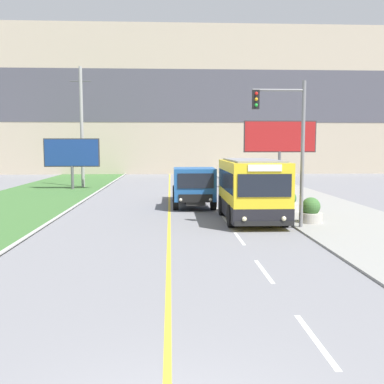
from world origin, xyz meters
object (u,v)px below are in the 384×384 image
(dump_truck, at_px, (194,187))
(planter_round_second, at_px, (289,202))
(billboard_large, at_px, (280,138))
(city_bus, at_px, (252,190))
(utility_pole_far, at_px, (82,127))
(billboard_small, at_px, (72,154))
(planter_round_near, at_px, (311,212))
(traffic_light_mast, at_px, (289,136))

(dump_truck, height_order, planter_round_second, dump_truck)
(dump_truck, bearing_deg, billboard_large, 54.45)
(city_bus, xyz_separation_m, billboard_large, (5.23, 15.94, 2.73))
(billboard_large, bearing_deg, utility_pole_far, 172.48)
(billboard_small, bearing_deg, planter_round_near, -49.98)
(city_bus, relative_size, utility_pole_far, 0.57)
(planter_round_near, height_order, planter_round_second, planter_round_near)
(billboard_large, distance_m, planter_round_near, 17.55)
(city_bus, relative_size, planter_round_near, 5.05)
(billboard_small, bearing_deg, city_bus, -53.67)
(utility_pole_far, xyz_separation_m, planter_round_second, (14.00, -15.53, -4.64))
(dump_truck, xyz_separation_m, billboard_large, (7.76, 10.86, 3.02))
(billboard_large, bearing_deg, city_bus, -108.17)
(dump_truck, relative_size, traffic_light_mast, 1.07)
(traffic_light_mast, height_order, billboard_small, traffic_light_mast)
(city_bus, relative_size, traffic_light_mast, 0.93)
(traffic_light_mast, relative_size, billboard_small, 1.40)
(city_bus, xyz_separation_m, planter_round_near, (2.57, -1.03, -0.91))
(traffic_light_mast, xyz_separation_m, billboard_large, (4.06, 18.07, 0.21))
(utility_pole_far, bearing_deg, city_bus, -57.68)
(billboard_small, relative_size, planter_round_second, 4.15)
(utility_pole_far, distance_m, billboard_large, 16.88)
(dump_truck, height_order, traffic_light_mast, traffic_light_mast)
(city_bus, distance_m, planter_round_second, 3.75)
(utility_pole_far, xyz_separation_m, planter_round_near, (14.04, -19.17, -4.61))
(traffic_light_mast, relative_size, billboard_large, 1.05)
(city_bus, distance_m, billboard_large, 16.99)
(traffic_light_mast, relative_size, planter_round_second, 5.81)
(utility_pole_far, relative_size, billboard_large, 1.70)
(planter_round_near, xyz_separation_m, planter_round_second, (-0.04, 3.64, -0.03))
(billboard_large, bearing_deg, traffic_light_mast, -102.68)
(city_bus, xyz_separation_m, planter_round_second, (2.52, 2.61, -0.94))
(dump_truck, xyz_separation_m, traffic_light_mast, (3.69, -7.21, 2.81))
(dump_truck, distance_m, planter_round_second, 5.66)
(billboard_large, relative_size, billboard_small, 1.33)
(traffic_light_mast, distance_m, billboard_small, 22.68)
(traffic_light_mast, distance_m, planter_round_near, 3.86)
(traffic_light_mast, height_order, planter_round_second, traffic_light_mast)
(planter_round_near, bearing_deg, city_bus, 158.17)
(city_bus, height_order, billboard_large, billboard_large)
(utility_pole_far, xyz_separation_m, billboard_large, (16.71, -2.21, -0.98))
(dump_truck, bearing_deg, traffic_light_mast, -62.87)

